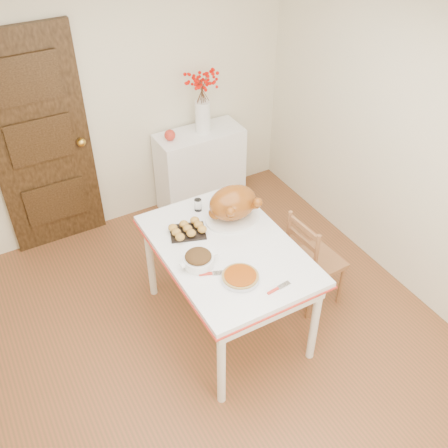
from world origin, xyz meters
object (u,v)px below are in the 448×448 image
chair_oak (315,259)px  kitchen_table (227,287)px  turkey_platter (233,204)px  pumpkin_pie (240,277)px  sideboard (200,170)px

chair_oak → kitchen_table: bearing=79.1°
turkey_platter → pumpkin_pie: 0.68m
kitchen_table → pumpkin_pie: size_ratio=5.26×
kitchen_table → chair_oak: bearing=-7.9°
chair_oak → pumpkin_pie: 0.98m
pumpkin_pie → turkey_platter: bearing=64.2°
kitchen_table → turkey_platter: (0.20, 0.27, 0.55)m
chair_oak → turkey_platter: bearing=53.6°
sideboard → chair_oak: (0.19, -1.68, 0.01)m
chair_oak → turkey_platter: 0.86m
turkey_platter → chair_oak: bearing=-34.6°
pumpkin_pie → sideboard: bearing=70.7°
chair_oak → pumpkin_pie: size_ratio=3.41×
kitchen_table → chair_oak: size_ratio=1.54×
kitchen_table → turkey_platter: size_ratio=3.08×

